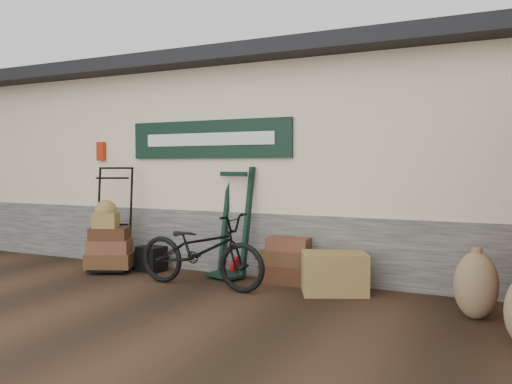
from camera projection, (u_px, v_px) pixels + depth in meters
ground at (191, 289)px, 6.34m from camera, size 80.00×80.00×0.00m
station_building at (274, 163)px, 8.74m from camera, size 14.40×4.10×3.20m
porter_trolley at (113, 218)px, 7.47m from camera, size 0.96×0.86×1.58m
green_barrow at (234, 222)px, 7.00m from camera, size 0.68×0.62×1.55m
suitcase_stack at (287, 259)px, 6.68m from camera, size 0.72×0.47×0.62m
wicker_hamper at (334, 273)px, 6.11m from camera, size 0.91×0.77×0.50m
black_trunk at (151, 259)px, 7.40m from camera, size 0.40×0.36×0.37m
bicycle at (201, 246)px, 6.41m from camera, size 0.71×1.87×1.07m
burlap_sack_left at (476, 285)px, 5.08m from camera, size 0.47×0.41×0.69m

